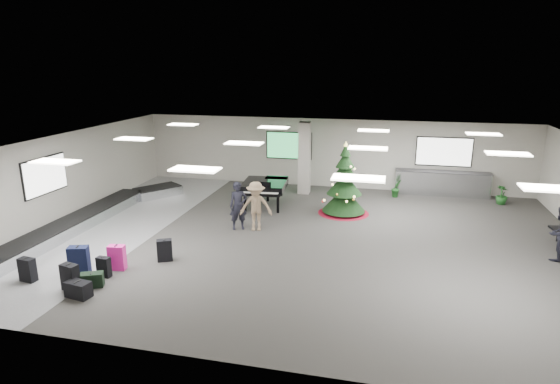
% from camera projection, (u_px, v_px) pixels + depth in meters
% --- Properties ---
extents(ground, '(18.00, 18.00, 0.00)m').
position_uv_depth(ground, '(303.00, 238.00, 15.69)').
color(ground, '#312F2D').
rests_on(ground, ground).
extents(room_envelope, '(18.02, 14.02, 3.21)m').
position_uv_depth(room_envelope, '(296.00, 166.00, 15.79)').
color(room_envelope, '#AEAB9F').
rests_on(room_envelope, ground).
extents(baggage_carousel, '(2.28, 9.71, 0.43)m').
position_uv_depth(baggage_carousel, '(94.00, 216.00, 17.30)').
color(baggage_carousel, silver).
rests_on(baggage_carousel, ground).
extents(service_counter, '(4.05, 0.65, 1.08)m').
position_uv_depth(service_counter, '(442.00, 183.00, 20.67)').
color(service_counter, silver).
rests_on(service_counter, ground).
extents(suitcase_0, '(0.50, 0.35, 0.73)m').
position_uv_depth(suitcase_0, '(70.00, 277.00, 12.02)').
color(suitcase_0, black).
rests_on(suitcase_0, ground).
extents(suitcase_1, '(0.38, 0.22, 0.59)m').
position_uv_depth(suitcase_1, '(104.00, 267.00, 12.80)').
color(suitcase_1, black).
rests_on(suitcase_1, ground).
extents(pink_suitcase, '(0.49, 0.33, 0.74)m').
position_uv_depth(pink_suitcase, '(117.00, 258.00, 13.23)').
color(pink_suitcase, '#FE219E').
rests_on(pink_suitcase, ground).
extents(suitcase_3, '(0.50, 0.41, 0.68)m').
position_uv_depth(suitcase_3, '(165.00, 250.00, 13.82)').
color(suitcase_3, black).
rests_on(suitcase_3, ground).
extents(navy_suitcase, '(0.60, 0.45, 0.84)m').
position_uv_depth(navy_suitcase, '(79.00, 261.00, 12.91)').
color(navy_suitcase, black).
rests_on(navy_suitcase, ground).
extents(suitcase_5, '(0.46, 0.29, 0.68)m').
position_uv_depth(suitcase_5, '(28.00, 270.00, 12.52)').
color(suitcase_5, black).
rests_on(suitcase_5, ground).
extents(green_duffel, '(0.64, 0.50, 0.40)m').
position_uv_depth(green_duffel, '(92.00, 280.00, 12.24)').
color(green_duffel, black).
rests_on(green_duffel, ground).
extents(black_duffel, '(0.67, 0.44, 0.43)m').
position_uv_depth(black_duffel, '(78.00, 289.00, 11.70)').
color(black_duffel, black).
rests_on(black_duffel, ground).
extents(christmas_tree, '(1.99, 1.99, 2.84)m').
position_uv_depth(christmas_tree, '(344.00, 189.00, 18.05)').
color(christmas_tree, maroon).
rests_on(christmas_tree, ground).
extents(grand_piano, '(1.86, 2.30, 1.23)m').
position_uv_depth(grand_piano, '(264.00, 186.00, 18.87)').
color(grand_piano, black).
rests_on(grand_piano, ground).
extents(traveler_a, '(0.74, 0.66, 1.71)m').
position_uv_depth(traveler_a, '(238.00, 206.00, 16.34)').
color(traveler_a, black).
rests_on(traveler_a, ground).
extents(traveler_b, '(1.23, 0.85, 1.74)m').
position_uv_depth(traveler_b, '(256.00, 206.00, 16.24)').
color(traveler_b, '#907559').
rests_on(traveler_b, ground).
extents(traveler_bench, '(1.03, 1.00, 1.67)m').
position_uv_depth(traveler_bench, '(560.00, 234.00, 13.74)').
color(traveler_bench, black).
rests_on(traveler_bench, ground).
extents(potted_plant_left, '(0.56, 0.54, 0.80)m').
position_uv_depth(potted_plant_left, '(396.00, 188.00, 20.42)').
color(potted_plant_left, '#16461E').
rests_on(potted_plant_left, ground).
extents(potted_plant_right, '(0.65, 0.65, 0.82)m').
position_uv_depth(potted_plant_right, '(502.00, 195.00, 19.36)').
color(potted_plant_right, '#16461E').
rests_on(potted_plant_right, ground).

